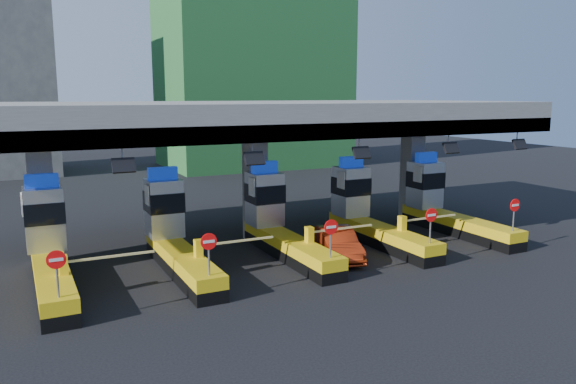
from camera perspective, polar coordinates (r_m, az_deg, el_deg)
name	(u,v)px	position (r m, az deg, el deg)	size (l,w,h in m)	color
ground	(280,253)	(26.58, -0.77, -6.22)	(120.00, 120.00, 0.00)	black
toll_canopy	(255,120)	(28.19, -3.33, 7.35)	(28.00, 12.09, 7.00)	slate
toll_lane_far_left	(48,248)	(24.11, -23.17, -5.27)	(4.43, 8.00, 4.16)	black
toll_lane_left	(173,234)	(24.82, -11.57, -4.24)	(4.43, 8.00, 4.16)	black
toll_lane_center	(278,223)	(26.47, -1.04, -3.16)	(4.43, 8.00, 4.16)	black
toll_lane_right	(366,213)	(28.90, 7.97, -2.14)	(4.43, 8.00, 4.16)	black
toll_lane_far_right	(443,205)	(31.94, 15.42, -1.26)	(4.43, 8.00, 4.16)	black
bg_building_scaffold	(252,29)	(60.03, -3.71, 16.18)	(18.00, 12.00, 28.00)	#1E5926
red_car	(337,243)	(25.66, 5.01, -5.22)	(1.48, 4.25, 1.40)	#96250B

